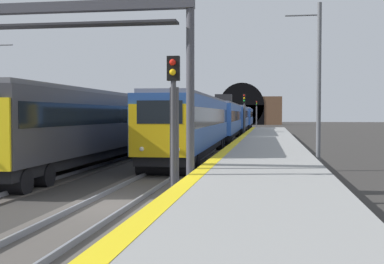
{
  "coord_description": "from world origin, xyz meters",
  "views": [
    {
      "loc": [
        -14.39,
        -4.75,
        2.81
      ],
      "look_at": [
        14.17,
        -0.3,
        1.76
      ],
      "focal_mm": 47.01,
      "sensor_mm": 36.0,
      "label": 1
    }
  ],
  "objects_px": {
    "train_main_approaching": "(231,118)",
    "train_adjacent_platform": "(160,120)",
    "railway_signal_mid": "(244,111)",
    "catenary_mast_far": "(318,85)",
    "railway_signal_far": "(257,111)",
    "railway_signal_near": "(174,117)",
    "overhead_signal_gantry": "(67,47)"
  },
  "relations": [
    {
      "from": "train_main_approaching",
      "to": "railway_signal_near",
      "type": "relative_size",
      "value": 18.07
    },
    {
      "from": "railway_signal_mid",
      "to": "catenary_mast_far",
      "type": "bearing_deg",
      "value": 9.24
    },
    {
      "from": "railway_signal_far",
      "to": "catenary_mast_far",
      "type": "xyz_separation_m",
      "value": [
        -84.28,
        -5.24,
        0.83
      ]
    },
    {
      "from": "railway_signal_near",
      "to": "catenary_mast_far",
      "type": "bearing_deg",
      "value": 152.6
    },
    {
      "from": "train_main_approaching",
      "to": "railway_signal_far",
      "type": "relative_size",
      "value": 14.74
    },
    {
      "from": "train_main_approaching",
      "to": "train_adjacent_platform",
      "type": "height_order",
      "value": "train_main_approaching"
    },
    {
      "from": "overhead_signal_gantry",
      "to": "catenary_mast_far",
      "type": "bearing_deg",
      "value": -48.61
    },
    {
      "from": "railway_signal_mid",
      "to": "overhead_signal_gantry",
      "type": "bearing_deg",
      "value": -5.91
    },
    {
      "from": "railway_signal_far",
      "to": "overhead_signal_gantry",
      "type": "relative_size",
      "value": 0.61
    },
    {
      "from": "catenary_mast_far",
      "to": "overhead_signal_gantry",
      "type": "bearing_deg",
      "value": 131.39
    },
    {
      "from": "railway_signal_mid",
      "to": "railway_signal_far",
      "type": "height_order",
      "value": "railway_signal_far"
    },
    {
      "from": "train_main_approaching",
      "to": "railway_signal_mid",
      "type": "bearing_deg",
      "value": 21.51
    },
    {
      "from": "railway_signal_mid",
      "to": "catenary_mast_far",
      "type": "xyz_separation_m",
      "value": [
        -32.22,
        -5.24,
        1.12
      ]
    },
    {
      "from": "railway_signal_near",
      "to": "railway_signal_mid",
      "type": "distance_m",
      "value": 42.34
    },
    {
      "from": "train_adjacent_platform",
      "to": "railway_signal_mid",
      "type": "xyz_separation_m",
      "value": [
        14.47,
        -6.56,
        0.8
      ]
    },
    {
      "from": "railway_signal_near",
      "to": "overhead_signal_gantry",
      "type": "xyz_separation_m",
      "value": [
        1.8,
        4.19,
        2.45
      ]
    },
    {
      "from": "railway_signal_near",
      "to": "overhead_signal_gantry",
      "type": "relative_size",
      "value": 0.5
    },
    {
      "from": "railway_signal_near",
      "to": "catenary_mast_far",
      "type": "distance_m",
      "value": 11.49
    },
    {
      "from": "train_adjacent_platform",
      "to": "railway_signal_mid",
      "type": "height_order",
      "value": "railway_signal_mid"
    },
    {
      "from": "railway_signal_mid",
      "to": "railway_signal_far",
      "type": "bearing_deg",
      "value": -180.0
    },
    {
      "from": "railway_signal_near",
      "to": "catenary_mast_far",
      "type": "height_order",
      "value": "catenary_mast_far"
    },
    {
      "from": "train_adjacent_platform",
      "to": "train_main_approaching",
      "type": "bearing_deg",
      "value": 166.12
    },
    {
      "from": "railway_signal_far",
      "to": "railway_signal_near",
      "type": "bearing_deg",
      "value": 0.0
    },
    {
      "from": "train_main_approaching",
      "to": "train_adjacent_platform",
      "type": "distance_m",
      "value": 19.5
    },
    {
      "from": "train_main_approaching",
      "to": "overhead_signal_gantry",
      "type": "bearing_deg",
      "value": -3.83
    },
    {
      "from": "train_main_approaching",
      "to": "overhead_signal_gantry",
      "type": "height_order",
      "value": "overhead_signal_gantry"
    },
    {
      "from": "railway_signal_mid",
      "to": "railway_signal_far",
      "type": "xyz_separation_m",
      "value": [
        52.06,
        -0.0,
        0.29
      ]
    },
    {
      "from": "catenary_mast_far",
      "to": "train_main_approaching",
      "type": "bearing_deg",
      "value": 10.91
    },
    {
      "from": "railway_signal_mid",
      "to": "train_adjacent_platform",
      "type": "bearing_deg",
      "value": -24.39
    },
    {
      "from": "railway_signal_mid",
      "to": "railway_signal_near",
      "type": "bearing_deg",
      "value": 0.0
    },
    {
      "from": "catenary_mast_far",
      "to": "train_adjacent_platform",
      "type": "bearing_deg",
      "value": 33.64
    },
    {
      "from": "train_main_approaching",
      "to": "catenary_mast_far",
      "type": "distance_m",
      "value": 37.39
    }
  ]
}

